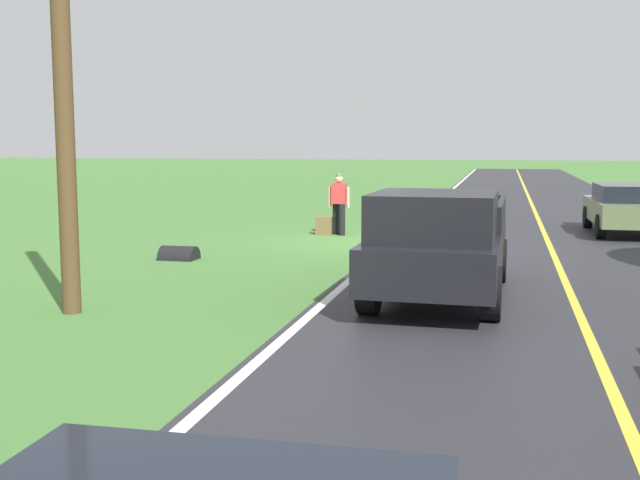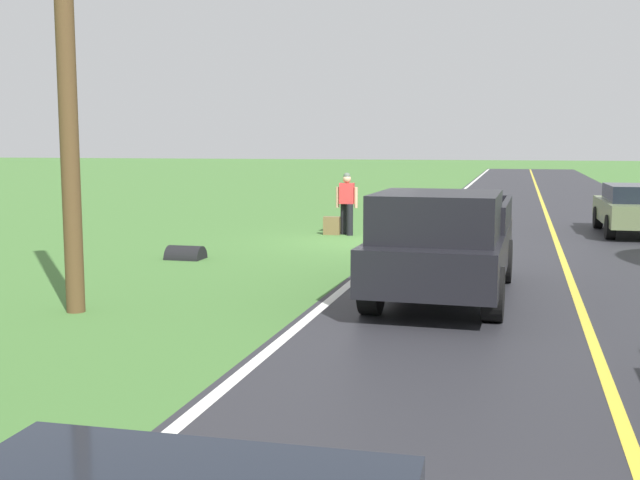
# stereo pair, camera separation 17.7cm
# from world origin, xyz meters

# --- Properties ---
(ground_plane) EXTENTS (200.00, 200.00, 0.00)m
(ground_plane) POSITION_xyz_m (0.00, 0.00, 0.00)
(ground_plane) COLOR #427033
(road_surface) EXTENTS (8.25, 120.00, 0.00)m
(road_surface) POSITION_xyz_m (-4.82, 0.00, 0.00)
(road_surface) COLOR #28282D
(road_surface) RESTS_ON ground
(lane_edge_line) EXTENTS (0.16, 117.60, 0.00)m
(lane_edge_line) POSITION_xyz_m (-0.88, 0.00, 0.01)
(lane_edge_line) COLOR silver
(lane_edge_line) RESTS_ON ground
(lane_centre_line) EXTENTS (0.14, 117.60, 0.00)m
(lane_centre_line) POSITION_xyz_m (-4.82, 0.00, 0.01)
(lane_centre_line) COLOR gold
(lane_centre_line) RESTS_ON ground
(hitchhiker_walking) EXTENTS (0.62, 0.51, 1.75)m
(hitchhiker_walking) POSITION_xyz_m (0.84, -1.48, 0.98)
(hitchhiker_walking) COLOR black
(hitchhiker_walking) RESTS_ON ground
(suitcase_carried) EXTENTS (0.47, 0.22, 0.51)m
(suitcase_carried) POSITION_xyz_m (1.25, -1.39, 0.26)
(suitcase_carried) COLOR brown
(suitcase_carried) RESTS_ON ground
(pickup_truck_passing) EXTENTS (2.19, 5.44, 1.82)m
(pickup_truck_passing) POSITION_xyz_m (-2.65, 7.00, 0.97)
(pickup_truck_passing) COLOR black
(pickup_truck_passing) RESTS_ON ground
(sedan_near_oncoming) EXTENTS (2.00, 4.44, 1.41)m
(sedan_near_oncoming) POSITION_xyz_m (-7.05, -3.59, 0.75)
(sedan_near_oncoming) COLOR #66754C
(sedan_near_oncoming) RESTS_ON ground
(utility_pole_roadside) EXTENTS (0.28, 0.28, 7.85)m
(utility_pole_roadside) POSITION_xyz_m (2.70, 9.39, 3.93)
(utility_pole_roadside) COLOR brown
(utility_pole_roadside) RESTS_ON ground
(drainage_culvert) EXTENTS (0.80, 0.60, 0.60)m
(drainage_culvert) POSITION_xyz_m (3.34, 3.91, 0.00)
(drainage_culvert) COLOR black
(drainage_culvert) RESTS_ON ground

